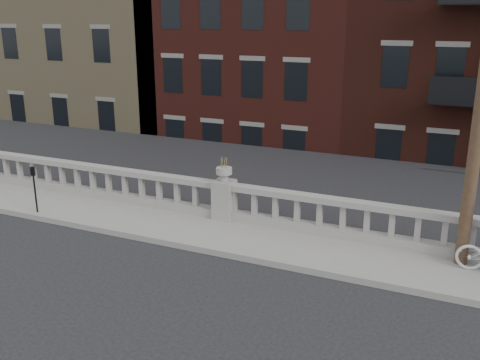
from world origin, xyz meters
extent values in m
plane|color=black|center=(0.00, 0.00, 0.00)|extent=(120.00, 120.00, 0.00)
cube|color=gray|center=(0.00, 3.00, 0.07)|extent=(32.00, 2.20, 0.15)
cube|color=gray|center=(0.00, 3.95, 0.28)|extent=(28.00, 0.34, 0.25)
cube|color=gray|center=(0.00, 3.95, 1.10)|extent=(28.00, 0.34, 0.16)
cube|color=gray|center=(0.00, 3.95, 0.70)|extent=(0.55, 0.55, 1.10)
cylinder|color=gray|center=(0.00, 3.95, 1.35)|extent=(0.24, 0.24, 0.20)
cylinder|color=gray|center=(0.00, 3.95, 1.53)|extent=(0.44, 0.44, 0.18)
cube|color=#605E59|center=(0.00, 4.30, -2.42)|extent=(36.00, 0.50, 5.15)
cube|color=black|center=(0.00, 25.95, -5.25)|extent=(80.00, 44.00, 0.50)
cube|color=#595651|center=(-2.00, 8.45, -3.00)|extent=(16.00, 7.00, 4.00)
cube|color=#958460|center=(-17.00, 20.95, 5.00)|extent=(18.00, 16.00, 20.00)
cube|color=#491A14|center=(-4.00, 19.95, 2.00)|extent=(10.00, 14.00, 14.00)
cube|color=#3A160F|center=(6.00, 19.95, 2.75)|extent=(10.00, 14.00, 15.50)
cylinder|color=black|center=(-5.16, 2.15, 0.70)|extent=(0.05, 0.05, 1.10)
cube|color=black|center=(-5.16, 2.15, 1.38)|extent=(0.10, 0.08, 0.26)
cube|color=black|center=(-5.16, 2.10, 1.42)|extent=(0.06, 0.01, 0.08)
camera|label=1|loc=(6.18, -8.68, 5.58)|focal=40.00mm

